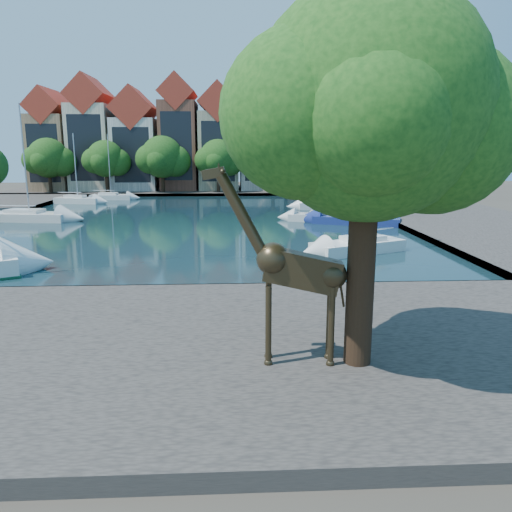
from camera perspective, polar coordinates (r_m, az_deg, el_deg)
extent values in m
plane|color=#38332B|center=(23.98, -11.90, -4.35)|extent=(160.00, 160.00, 0.00)
cube|color=black|center=(47.33, -7.46, 4.00)|extent=(38.00, 50.00, 0.08)
cube|color=#47433D|center=(17.41, -15.50, -10.11)|extent=(50.00, 14.00, 0.50)
cube|color=#47433D|center=(79.06, -5.66, 7.47)|extent=(60.00, 16.00, 0.50)
cube|color=#47433D|center=(51.70, 21.43, 4.18)|extent=(14.00, 52.00, 0.50)
cylinder|color=#332114|center=(14.61, 11.89, -1.83)|extent=(0.80, 0.80, 5.50)
sphere|color=#154313|center=(14.24, 12.75, 16.72)|extent=(6.40, 6.40, 6.40)
sphere|color=#154313|center=(15.10, 19.56, 13.62)|extent=(4.80, 4.80, 4.80)
sphere|color=#154313|center=(13.47, 5.63, 15.86)|extent=(4.48, 4.48, 4.48)
cube|color=#987453|center=(83.14, -22.08, 10.85)|extent=(5.39, 9.00, 11.00)
cube|color=maroon|center=(83.35, -22.47, 15.45)|extent=(5.44, 9.18, 5.44)
cube|color=black|center=(78.92, -23.15, 10.74)|extent=(4.40, 0.05, 8.25)
cube|color=beige|center=(81.40, -18.05, 11.66)|extent=(5.88, 9.00, 12.50)
cube|color=maroon|center=(81.76, -18.42, 16.96)|extent=(5.94, 9.18, 5.94)
cube|color=black|center=(77.08, -18.92, 11.60)|extent=(4.80, 0.05, 9.38)
cube|color=silver|center=(80.00, -13.42, 11.20)|extent=(6.37, 9.00, 10.50)
cube|color=maroon|center=(80.19, -13.67, 15.97)|extent=(6.43, 9.18, 6.43)
cube|color=black|center=(75.59, -14.04, 11.13)|extent=(5.20, 0.05, 7.88)
cube|color=brown|center=(79.09, -8.73, 12.29)|extent=(5.39, 9.00, 13.00)
cube|color=maroon|center=(79.49, -8.91, 17.85)|extent=(5.44, 9.18, 5.44)
cube|color=black|center=(74.63, -9.07, 12.29)|extent=(4.40, 0.05, 9.75)
cube|color=tan|center=(78.72, -4.27, 11.85)|extent=(5.88, 9.00, 11.50)
cube|color=maroon|center=(79.00, -4.35, 16.98)|extent=(5.94, 9.18, 5.94)
cube|color=black|center=(74.25, -4.35, 11.82)|extent=(4.80, 0.05, 8.62)
cube|color=beige|center=(78.84, 0.56, 12.06)|extent=(6.37, 9.00, 12.00)
cube|color=maroon|center=(79.17, 0.58, 17.45)|extent=(6.43, 9.18, 6.43)
cube|color=black|center=(74.37, 0.77, 12.05)|extent=(5.20, 0.05, 9.00)
cube|color=brown|center=(79.50, 5.34, 11.47)|extent=(5.39, 9.00, 10.50)
cube|color=maroon|center=(79.68, 5.44, 16.12)|extent=(5.44, 9.18, 5.44)
cube|color=black|center=(75.07, 5.83, 11.42)|extent=(4.40, 0.05, 7.88)
cylinder|color=#332114|center=(77.75, -22.46, 7.90)|extent=(0.50, 0.50, 3.20)
sphere|color=#193C11|center=(77.63, -22.66, 10.31)|extent=(5.60, 5.60, 5.60)
sphere|color=#193C11|center=(77.38, -21.37, 9.99)|extent=(4.20, 4.20, 4.20)
sphere|color=#193C11|center=(77.78, -23.83, 10.01)|extent=(3.92, 3.92, 3.92)
cylinder|color=#332114|center=(75.48, -16.68, 8.21)|extent=(0.50, 0.50, 3.20)
sphere|color=#193C11|center=(75.35, -16.82, 10.60)|extent=(5.20, 5.20, 5.20)
sphere|color=#193C11|center=(75.30, -15.58, 10.28)|extent=(3.90, 3.90, 3.90)
sphere|color=#193C11|center=(75.32, -17.96, 10.33)|extent=(3.64, 3.64, 3.64)
cylinder|color=#332114|center=(74.00, -10.59, 8.44)|extent=(0.50, 0.50, 3.20)
sphere|color=#193C11|center=(73.87, -10.69, 11.07)|extent=(6.00, 6.00, 6.00)
sphere|color=#193C11|center=(73.96, -9.23, 10.66)|extent=(4.50, 4.50, 4.50)
sphere|color=#193C11|center=(73.71, -12.02, 10.78)|extent=(4.20, 4.20, 4.20)
cylinder|color=#332114|center=(73.37, -4.31, 8.58)|extent=(0.50, 0.50, 3.20)
sphere|color=#193C11|center=(73.24, -4.35, 11.09)|extent=(5.40, 5.40, 5.40)
sphere|color=#193C11|center=(73.53, -3.06, 10.69)|extent=(4.05, 4.05, 4.05)
sphere|color=#193C11|center=(72.90, -5.55, 10.85)|extent=(3.78, 3.78, 3.78)
cylinder|color=#332114|center=(73.61, 1.99, 8.62)|extent=(0.50, 0.50, 3.20)
sphere|color=#193C11|center=(73.48, 2.01, 11.22)|extent=(5.80, 5.80, 5.80)
sphere|color=#193C11|center=(73.95, 3.36, 10.76)|extent=(4.35, 4.35, 4.35)
sphere|color=#193C11|center=(72.97, 0.77, 10.99)|extent=(4.06, 4.06, 4.06)
cylinder|color=#332114|center=(74.71, 8.19, 8.55)|extent=(0.50, 0.50, 3.20)
sphere|color=#193C11|center=(74.58, 8.26, 10.98)|extent=(5.20, 5.20, 5.20)
sphere|color=#193C11|center=(75.20, 9.39, 10.55)|extent=(3.90, 3.90, 3.90)
sphere|color=#193C11|center=(73.93, 7.21, 10.79)|extent=(3.64, 3.64, 3.64)
cylinder|color=#322919|center=(14.59, 1.43, -7.98)|extent=(0.18, 0.18, 2.39)
cylinder|color=#322919|center=(15.07, 1.44, -7.32)|extent=(0.18, 0.18, 2.39)
cylinder|color=#322919|center=(14.70, 8.61, -7.96)|extent=(0.18, 0.18, 2.39)
cylinder|color=#322919|center=(15.17, 8.38, -7.31)|extent=(0.18, 0.18, 2.39)
cube|color=#322919|center=(14.40, 5.32, -1.68)|extent=(2.36, 0.80, 1.39)
cylinder|color=#322919|center=(14.10, -1.46, 4.50)|extent=(1.55, 0.46, 2.47)
cube|color=#322919|center=(14.05, -4.87, 9.40)|extent=(0.68, 0.26, 0.38)
cube|color=beige|center=(51.20, -24.45, 4.22)|extent=(7.69, 3.70, 0.98)
cube|color=beige|center=(51.16, -24.49, 4.58)|extent=(3.47, 2.29, 0.55)
cylinder|color=#B2B2B7|center=(50.84, -24.98, 10.01)|extent=(0.13, 0.13, 9.82)
cube|color=silver|center=(65.33, -19.69, 6.08)|extent=(5.74, 2.93, 0.92)
cube|color=silver|center=(65.31, -19.71, 6.35)|extent=(2.61, 1.77, 0.51)
cylinder|color=#B2B2B7|center=(65.07, -19.95, 9.67)|extent=(0.12, 0.12, 7.68)
cube|color=silver|center=(68.83, -16.23, 6.56)|extent=(5.34, 1.99, 0.85)
cube|color=silver|center=(68.81, -16.25, 6.79)|extent=(2.35, 1.36, 0.47)
cylinder|color=#B2B2B7|center=(68.58, -16.44, 9.98)|extent=(0.11, 0.11, 7.77)
cube|color=silver|center=(33.01, 11.57, 1.22)|extent=(6.61, 4.60, 0.98)
cube|color=silver|center=(32.95, 11.60, 1.77)|extent=(3.13, 2.54, 0.54)
cylinder|color=#B2B2B7|center=(32.44, 11.97, 10.31)|extent=(0.13, 0.13, 9.91)
cube|color=navy|center=(45.66, 11.39, 4.17)|extent=(8.02, 5.12, 0.88)
cube|color=navy|center=(45.62, 11.41, 4.53)|extent=(3.75, 2.89, 0.49)
cylinder|color=#B2B2B7|center=(45.23, 11.71, 11.59)|extent=(0.12, 0.12, 11.31)
cube|color=silver|center=(46.77, 7.28, 4.48)|extent=(5.96, 3.58, 0.85)
cube|color=silver|center=(46.73, 7.29, 4.83)|extent=(2.76, 2.06, 0.47)
cylinder|color=#B2B2B7|center=(46.38, 7.43, 10.01)|extent=(0.11, 0.11, 8.54)
cube|color=silver|center=(56.63, 7.94, 5.87)|extent=(6.14, 2.24, 0.98)
cube|color=silver|center=(56.59, 7.95, 6.20)|extent=(2.70, 1.54, 0.54)
cylinder|color=#B2B2B7|center=(56.33, 8.06, 10.12)|extent=(0.13, 0.13, 7.86)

